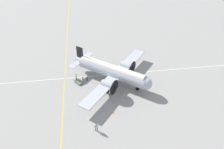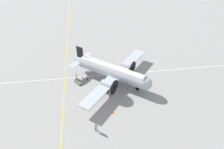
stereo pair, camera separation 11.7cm
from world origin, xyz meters
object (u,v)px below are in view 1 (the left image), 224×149
crew_foreground (96,126)px  baggage_cart (79,82)px  airliner_main (114,72)px  suitcase_upright_spare (83,78)px  passenger_boarding (76,76)px  suitcase_near_door (87,79)px  traffic_cone (113,112)px

crew_foreground → baggage_cart: 13.30m
crew_foreground → baggage_cart: (-13.02, -2.60, -0.88)m
airliner_main → suitcase_upright_spare: airliner_main is taller
crew_foreground → passenger_boarding: (-13.86, -3.09, -0.02)m
crew_foreground → suitcase_near_door: 13.77m
airliner_main → passenger_boarding: airliner_main is taller
airliner_main → passenger_boarding: 8.00m
airliner_main → baggage_cart: bearing=-145.9°
crew_foreground → suitcase_near_door: (-13.72, -0.80, -0.88)m
passenger_boarding → traffic_cone: passenger_boarding is taller
suitcase_upright_spare → baggage_cart: baggage_cart is taller
crew_foreground → baggage_cart: bearing=-84.7°
crew_foreground → traffic_cone: bearing=-137.6°
suitcase_upright_spare → traffic_cone: bearing=24.6°
passenger_boarding → baggage_cart: size_ratio=0.81×
airliner_main → suitcase_upright_spare: (-1.79, -6.39, -2.29)m
baggage_cart → suitcase_near_door: bearing=77.0°
traffic_cone → suitcase_near_door: bearing=-158.9°
suitcase_upright_spare → traffic_cone: 11.71m
baggage_cart → suitcase_upright_spare: bearing=108.9°
passenger_boarding → suitcase_near_door: (0.14, 2.29, -0.85)m
suitcase_upright_spare → airliner_main: bearing=74.4°
suitcase_near_door → suitcase_upright_spare: bearing=-114.9°
suitcase_near_door → suitcase_upright_spare: suitcase_near_door is taller
crew_foreground → traffic_cone: (-3.52, 3.13, -0.94)m
baggage_cart → traffic_cone: size_ratio=4.94×
suitcase_near_door → suitcase_upright_spare: (-0.44, -0.95, -0.04)m
passenger_boarding → suitcase_upright_spare: 1.64m
suitcase_upright_spare → baggage_cart: size_ratio=0.22×
crew_foreground → passenger_boarding: size_ratio=0.99×
passenger_boarding → suitcase_near_door: size_ratio=3.13×
crew_foreground → traffic_cone: 4.80m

